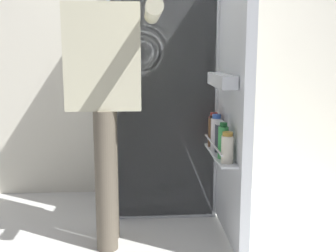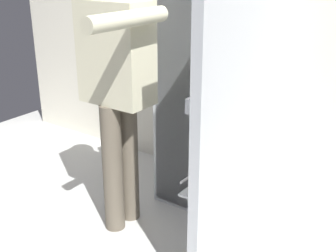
{
  "view_description": "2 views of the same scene",
  "coord_description": "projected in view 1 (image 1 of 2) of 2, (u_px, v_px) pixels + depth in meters",
  "views": [
    {
      "loc": [
        -0.14,
        -2.33,
        1.1
      ],
      "look_at": [
        0.0,
        -0.1,
        0.7
      ],
      "focal_mm": 43.47,
      "sensor_mm": 36.0,
      "label": 1
    },
    {
      "loc": [
        1.26,
        -1.85,
        1.56
      ],
      "look_at": [
        -0.02,
        -0.05,
        0.71
      ],
      "focal_mm": 46.84,
      "sensor_mm": 36.0,
      "label": 2
    }
  ],
  "objects": [
    {
      "name": "kitchen_wall",
      "position": [
        160.0,
        21.0,
        3.1
      ],
      "size": [
        4.4,
        0.1,
        2.67
      ],
      "primitive_type": "cube",
      "color": "silver",
      "rests_on": "ground_plane"
    },
    {
      "name": "ground_plane",
      "position": [
        166.0,
        235.0,
        2.49
      ],
      "size": [
        5.04,
        5.04,
        0.0
      ],
      "primitive_type": "plane",
      "color": "silver"
    },
    {
      "name": "refrigerator",
      "position": [
        167.0,
        93.0,
        2.81
      ],
      "size": [
        0.75,
        1.23,
        1.65
      ],
      "color": "silver",
      "rests_on": "ground_plane"
    },
    {
      "name": "person",
      "position": [
        106.0,
        81.0,
        2.22
      ],
      "size": [
        0.51,
        0.71,
        1.59
      ],
      "color": "#665B4C",
      "rests_on": "ground_plane"
    }
  ]
}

